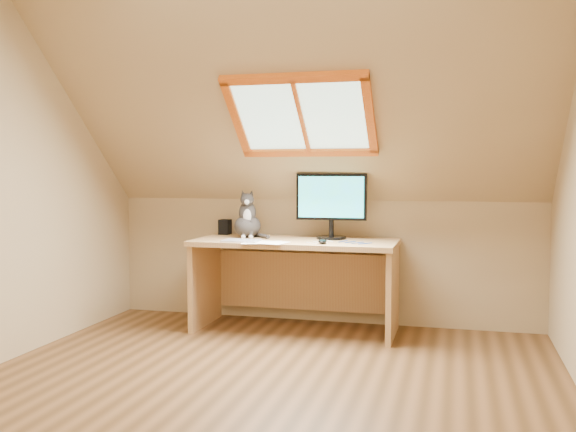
% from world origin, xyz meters
% --- Properties ---
extents(ground, '(3.50, 3.50, 0.00)m').
position_xyz_m(ground, '(0.00, 0.00, 0.00)').
color(ground, brown).
rests_on(ground, ground).
extents(room_shell, '(3.52, 3.52, 2.41)m').
position_xyz_m(room_shell, '(0.00, -0.09, 1.43)').
color(room_shell, tan).
rests_on(room_shell, ground).
extents(desk, '(1.55, 0.68, 0.71)m').
position_xyz_m(desk, '(-0.13, 1.45, 0.49)').
color(desk, tan).
rests_on(desk, ground).
extents(monitor, '(0.55, 0.23, 0.51)m').
position_xyz_m(monitor, '(0.13, 1.51, 1.00)').
color(monitor, black).
rests_on(monitor, desk).
extents(cat, '(0.27, 0.30, 0.38)m').
position_xyz_m(cat, '(-0.54, 1.46, 0.84)').
color(cat, '#393432').
rests_on(cat, desk).
extents(desk_speaker, '(0.09, 0.09, 0.13)m').
position_xyz_m(desk_speaker, '(-0.80, 1.63, 0.77)').
color(desk_speaker, black).
rests_on(desk_speaker, desk).
extents(graphics_tablet, '(0.27, 0.20, 0.01)m').
position_xyz_m(graphics_tablet, '(-0.49, 1.16, 0.71)').
color(graphics_tablet, '#B2B2B7').
rests_on(graphics_tablet, desk).
extents(mouse, '(0.07, 0.11, 0.03)m').
position_xyz_m(mouse, '(0.13, 1.16, 0.73)').
color(mouse, black).
rests_on(mouse, desk).
extents(papers, '(0.33, 0.27, 0.00)m').
position_xyz_m(papers, '(-0.24, 1.12, 0.71)').
color(papers, white).
rests_on(papers, desk).
extents(cables, '(0.51, 0.26, 0.01)m').
position_xyz_m(cables, '(0.24, 1.26, 0.71)').
color(cables, silver).
rests_on(cables, desk).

